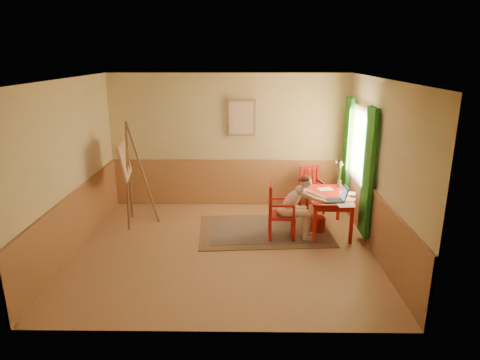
{
  "coord_description": "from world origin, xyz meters",
  "views": [
    {
      "loc": [
        0.34,
        -6.59,
        3.18
      ],
      "look_at": [
        0.25,
        0.55,
        1.05
      ],
      "focal_mm": 31.93,
      "sensor_mm": 36.0,
      "label": 1
    }
  ],
  "objects_px": {
    "figure": "(296,204)",
    "laptop": "(336,198)",
    "chair_back": "(311,190)",
    "table": "(328,199)",
    "chair_left": "(279,211)",
    "easel": "(127,164)"
  },
  "relations": [
    {
      "from": "laptop",
      "to": "easel",
      "type": "relative_size",
      "value": 0.22
    },
    {
      "from": "chair_left",
      "to": "laptop",
      "type": "xyz_separation_m",
      "value": [
        0.98,
        -0.06,
        0.27
      ]
    },
    {
      "from": "chair_left",
      "to": "figure",
      "type": "relative_size",
      "value": 0.85
    },
    {
      "from": "table",
      "to": "chair_back",
      "type": "height_order",
      "value": "chair_back"
    },
    {
      "from": "table",
      "to": "easel",
      "type": "relative_size",
      "value": 0.61
    },
    {
      "from": "figure",
      "to": "easel",
      "type": "relative_size",
      "value": 0.59
    },
    {
      "from": "table",
      "to": "chair_left",
      "type": "relative_size",
      "value": 1.21
    },
    {
      "from": "chair_left",
      "to": "easel",
      "type": "distance_m",
      "value": 2.96
    },
    {
      "from": "chair_back",
      "to": "table",
      "type": "bearing_deg",
      "value": -81.76
    },
    {
      "from": "laptop",
      "to": "easel",
      "type": "distance_m",
      "value": 3.88
    },
    {
      "from": "table",
      "to": "easel",
      "type": "xyz_separation_m",
      "value": [
        -3.74,
        0.32,
        0.55
      ]
    },
    {
      "from": "chair_back",
      "to": "figure",
      "type": "height_order",
      "value": "figure"
    },
    {
      "from": "figure",
      "to": "laptop",
      "type": "relative_size",
      "value": 2.67
    },
    {
      "from": "table",
      "to": "chair_back",
      "type": "xyz_separation_m",
      "value": [
        -0.15,
        1.04,
        -0.16
      ]
    },
    {
      "from": "chair_back",
      "to": "laptop",
      "type": "relative_size",
      "value": 2.14
    },
    {
      "from": "chair_back",
      "to": "laptop",
      "type": "distance_m",
      "value": 1.47
    },
    {
      "from": "chair_back",
      "to": "figure",
      "type": "xyz_separation_m",
      "value": [
        -0.47,
        -1.38,
        0.18
      ]
    },
    {
      "from": "table",
      "to": "figure",
      "type": "distance_m",
      "value": 0.71
    },
    {
      "from": "figure",
      "to": "easel",
      "type": "distance_m",
      "value": 3.23
    },
    {
      "from": "figure",
      "to": "chair_back",
      "type": "bearing_deg",
      "value": 71.14
    },
    {
      "from": "figure",
      "to": "laptop",
      "type": "distance_m",
      "value": 0.69
    },
    {
      "from": "table",
      "to": "easel",
      "type": "bearing_deg",
      "value": 175.14
    }
  ]
}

